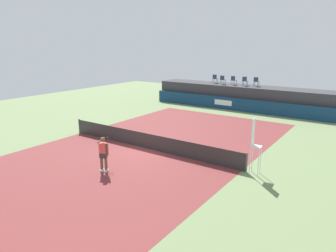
# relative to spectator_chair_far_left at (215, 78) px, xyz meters

# --- Properties ---
(ground_plane) EXTENTS (48.00, 48.00, 0.00)m
(ground_plane) POSITION_rel_spectator_chair_far_left_xyz_m (3.30, -12.52, -2.69)
(ground_plane) COLOR #6B7F51
(court_inner) EXTENTS (12.00, 22.00, 0.00)m
(court_inner) POSITION_rel_spectator_chair_far_left_xyz_m (3.30, -15.52, -2.69)
(court_inner) COLOR maroon
(court_inner) RESTS_ON ground
(sponsor_wall) EXTENTS (18.00, 0.22, 1.20)m
(sponsor_wall) POSITION_rel_spectator_chair_far_left_xyz_m (3.29, -2.02, -2.09)
(sponsor_wall) COLOR navy
(sponsor_wall) RESTS_ON ground
(spectator_platform) EXTENTS (18.00, 2.80, 2.20)m
(spectator_platform) POSITION_rel_spectator_chair_far_left_xyz_m (3.30, -0.22, -1.59)
(spectator_platform) COLOR #38383D
(spectator_platform) RESTS_ON ground
(spectator_chair_far_left) EXTENTS (0.48, 0.48, 0.89)m
(spectator_chair_far_left) POSITION_rel_spectator_chair_far_left_xyz_m (0.00, 0.00, 0.00)
(spectator_chair_far_left) COLOR #2D3D56
(spectator_chair_far_left) RESTS_ON spectator_platform
(spectator_chair_left) EXTENTS (0.46, 0.46, 0.89)m
(spectator_chair_left) POSITION_rel_spectator_chair_far_left_xyz_m (1.08, -0.46, 0.00)
(spectator_chair_left) COLOR #2D3D56
(spectator_chair_left) RESTS_ON spectator_platform
(spectator_chair_center) EXTENTS (0.48, 0.48, 0.89)m
(spectator_chair_center) POSITION_rel_spectator_chair_far_left_xyz_m (2.19, -0.30, 0.00)
(spectator_chair_center) COLOR #2D3D56
(spectator_chair_center) RESTS_ON spectator_platform
(spectator_chair_right) EXTENTS (0.46, 0.46, 0.89)m
(spectator_chair_right) POSITION_rel_spectator_chair_far_left_xyz_m (3.36, -0.28, 0.00)
(spectator_chair_right) COLOR #2D3D56
(spectator_chair_right) RESTS_ON spectator_platform
(spectator_chair_far_right) EXTENTS (0.45, 0.45, 0.89)m
(spectator_chair_far_right) POSITION_rel_spectator_chair_far_left_xyz_m (4.42, -0.07, 0.00)
(spectator_chair_far_right) COLOR #2D3D56
(spectator_chair_far_right) RESTS_ON spectator_platform
(umpire_chair) EXTENTS (0.47, 0.47, 2.76)m
(umpire_chair) POSITION_rel_spectator_chair_far_left_xyz_m (9.82, -15.52, -1.11)
(umpire_chair) COLOR white
(umpire_chair) RESTS_ON ground
(tennis_net) EXTENTS (12.40, 0.02, 0.95)m
(tennis_net) POSITION_rel_spectator_chair_far_left_xyz_m (3.30, -15.52, -2.22)
(tennis_net) COLOR #2D2D2D
(tennis_net) RESTS_ON ground
(net_post_near) EXTENTS (0.10, 0.10, 1.00)m
(net_post_near) POSITION_rel_spectator_chair_far_left_xyz_m (-2.90, -15.52, -2.19)
(net_post_near) COLOR #4C4C51
(net_post_near) RESTS_ON ground
(net_post_far) EXTENTS (0.10, 0.10, 1.00)m
(net_post_far) POSITION_rel_spectator_chair_far_left_xyz_m (9.50, -15.52, -2.19)
(net_post_far) COLOR #4C4C51
(net_post_far) RESTS_ON ground
(tennis_player) EXTENTS (0.94, 1.10, 1.77)m
(tennis_player) POSITION_rel_spectator_chair_far_left_xyz_m (3.66, -19.43, -1.73)
(tennis_player) COLOR white
(tennis_player) RESTS_ON court_inner
(tennis_ball) EXTENTS (0.07, 0.07, 0.07)m
(tennis_ball) POSITION_rel_spectator_chair_far_left_xyz_m (0.28, -10.06, -2.66)
(tennis_ball) COLOR #D8EA33
(tennis_ball) RESTS_ON court_inner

